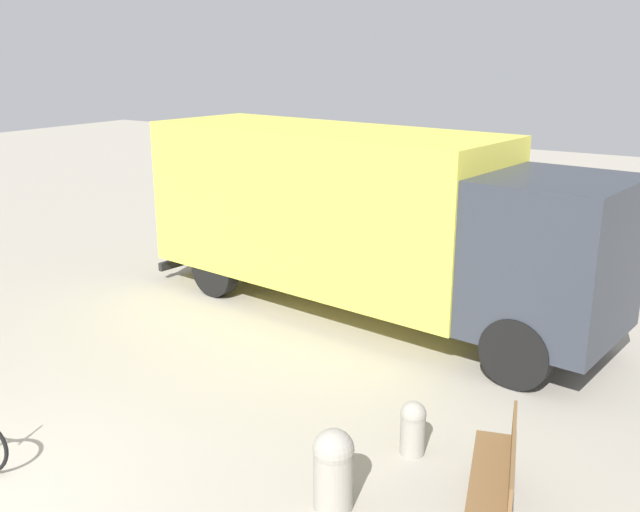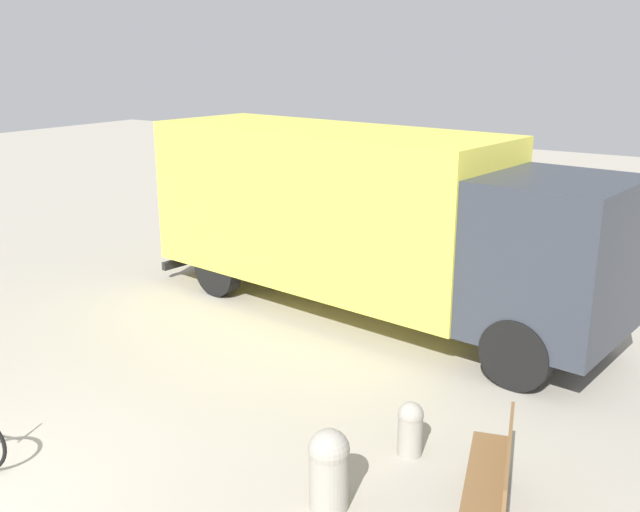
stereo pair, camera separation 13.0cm
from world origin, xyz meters
TOP-DOWN VIEW (x-y plane):
  - delivery_truck at (0.61, 7.26)m, footprint 8.63×3.24m
  - park_bench at (4.56, 2.99)m, footprint 0.85×1.69m
  - bollard_near_bench at (3.13, 2.27)m, footprint 0.42×0.42m
  - bollard_far_bench at (3.37, 3.59)m, footprint 0.29×0.29m

SIDE VIEW (x-z plane):
  - bollard_far_bench at x=3.37m, z-range 0.02..0.66m
  - bollard_near_bench at x=3.13m, z-range 0.03..0.89m
  - park_bench at x=4.56m, z-range 0.04..0.90m
  - delivery_truck at x=0.61m, z-range 0.18..3.32m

